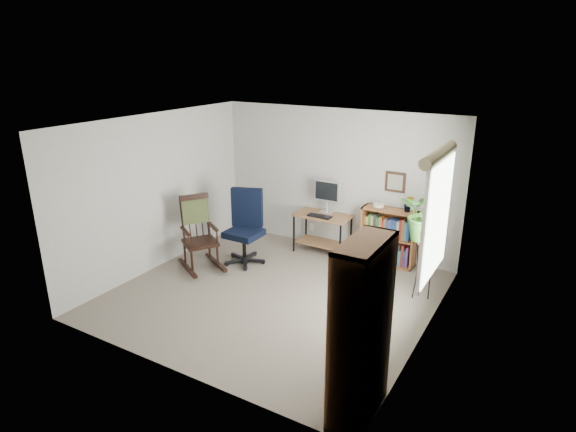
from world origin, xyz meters
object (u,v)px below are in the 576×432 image
Objects in this scene: desk at (322,234)px; rocking_chair at (200,233)px; office_chair at (244,228)px; tall_bookshelf at (361,332)px; low_bookshelf at (388,237)px.

rocking_chair is at bearing -131.88° from desk.
tall_bookshelf reaches higher than office_chair.
tall_bookshelf is at bearing -84.15° from rocking_chair.
desk is at bearing 29.30° from office_chair.
desk is 0.77× the size of office_chair.
office_chair is 0.69× the size of tall_bookshelf.
office_chair is 3.69m from tall_bookshelf.
rocking_chair is 2.98m from low_bookshelf.
tall_bookshelf is at bearing -58.71° from desk.
rocking_chair is at bearing -153.54° from office_chair.
low_bookshelf is (2.48, 1.64, -0.13)m from rocking_chair.
office_chair is at bearing 141.85° from tall_bookshelf.
rocking_chair is at bearing 152.24° from tall_bookshelf.
low_bookshelf is at bearing 104.68° from tall_bookshelf.
rocking_chair is at bearing -146.41° from low_bookshelf.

